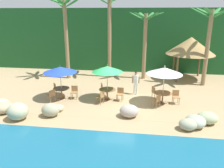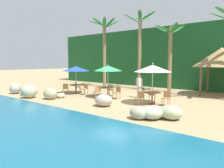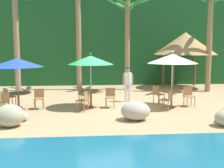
{
  "view_description": "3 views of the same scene",
  "coord_description": "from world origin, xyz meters",
  "px_view_note": "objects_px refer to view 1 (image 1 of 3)",
  "views": [
    {
      "loc": [
        1.51,
        -13.65,
        5.58
      ],
      "look_at": [
        -0.35,
        -0.03,
        1.18
      ],
      "focal_mm": 35.9,
      "sensor_mm": 36.0,
      "label": 1
    },
    {
      "loc": [
        8.35,
        -11.02,
        2.53
      ],
      "look_at": [
        -0.07,
        -0.13,
        1.05
      ],
      "focal_mm": 32.4,
      "sensor_mm": 36.0,
      "label": 2
    },
    {
      "loc": [
        -0.82,
        -12.43,
        2.65
      ],
      "look_at": [
        0.25,
        0.15,
        1.05
      ],
      "focal_mm": 46.18,
      "sensor_mm": 36.0,
      "label": 3
    }
  ],
  "objects_px": {
    "chair_blue_left": "(51,95)",
    "palm_tree_second": "(110,25)",
    "umbrella_blue": "(60,70)",
    "dining_table_green": "(107,91)",
    "chair_blue_inland": "(56,88)",
    "chair_white_inland": "(155,92)",
    "chair_white_left": "(157,100)",
    "palm_tree_fourth": "(209,34)",
    "chair_green_left": "(101,96)",
    "umbrella_green": "(107,69)",
    "waiter_in_white": "(136,81)",
    "dining_table_white": "(163,95)",
    "chair_green_inland": "(103,88)",
    "palm_tree_third": "(145,35)",
    "chair_blue_seaward": "(74,91)",
    "palapa_hut": "(191,46)",
    "umbrella_white": "(165,71)",
    "dining_table_blue": "(61,90)",
    "chair_white_seaward": "(176,96)",
    "chair_green_seaward": "(120,93)",
    "palm_tree_nearest": "(66,25)"
  },
  "relations": [
    {
      "from": "chair_green_inland",
      "to": "chair_white_left",
      "type": "xyz_separation_m",
      "value": [
        3.6,
        -1.71,
        0.0
      ]
    },
    {
      "from": "chair_white_left",
      "to": "palm_tree_second",
      "type": "distance_m",
      "value": 8.62
    },
    {
      "from": "umbrella_green",
      "to": "dining_table_white",
      "type": "xyz_separation_m",
      "value": [
        3.59,
        -0.2,
        -1.5
      ]
    },
    {
      "from": "dining_table_green",
      "to": "umbrella_white",
      "type": "distance_m",
      "value": 3.92
    },
    {
      "from": "chair_white_seaward",
      "to": "palm_tree_third",
      "type": "relative_size",
      "value": 0.15
    },
    {
      "from": "umbrella_green",
      "to": "chair_green_seaward",
      "type": "bearing_deg",
      "value": -1.29
    },
    {
      "from": "dining_table_green",
      "to": "chair_white_left",
      "type": "bearing_deg",
      "value": -16.71
    },
    {
      "from": "chair_white_left",
      "to": "palm_tree_second",
      "type": "bearing_deg",
      "value": 120.41
    },
    {
      "from": "chair_white_seaward",
      "to": "dining_table_blue",
      "type": "bearing_deg",
      "value": -178.64
    },
    {
      "from": "umbrella_blue",
      "to": "dining_table_green",
      "type": "bearing_deg",
      "value": 4.12
    },
    {
      "from": "chair_blue_left",
      "to": "palm_tree_second",
      "type": "height_order",
      "value": "palm_tree_second"
    },
    {
      "from": "dining_table_blue",
      "to": "umbrella_green",
      "type": "xyz_separation_m",
      "value": [
        3.09,
        0.22,
        1.5
      ]
    },
    {
      "from": "chair_white_inland",
      "to": "waiter_in_white",
      "type": "distance_m",
      "value": 1.58
    },
    {
      "from": "chair_white_left",
      "to": "palm_tree_fourth",
      "type": "relative_size",
      "value": 0.14
    },
    {
      "from": "chair_blue_inland",
      "to": "palm_tree_third",
      "type": "bearing_deg",
      "value": 40.04
    },
    {
      "from": "dining_table_white",
      "to": "palm_tree_third",
      "type": "distance_m",
      "value": 6.62
    },
    {
      "from": "chair_green_left",
      "to": "chair_white_left",
      "type": "height_order",
      "value": "same"
    },
    {
      "from": "palm_tree_nearest",
      "to": "palapa_hut",
      "type": "relative_size",
      "value": 1.67
    },
    {
      "from": "chair_white_inland",
      "to": "palm_tree_second",
      "type": "distance_m",
      "value": 7.52
    },
    {
      "from": "chair_blue_inland",
      "to": "dining_table_green",
      "type": "bearing_deg",
      "value": -6.02
    },
    {
      "from": "chair_green_left",
      "to": "palm_tree_fourth",
      "type": "bearing_deg",
      "value": 33.78
    },
    {
      "from": "chair_green_inland",
      "to": "palapa_hut",
      "type": "bearing_deg",
      "value": 37.4
    },
    {
      "from": "umbrella_green",
      "to": "chair_white_inland",
      "type": "distance_m",
      "value": 3.55
    },
    {
      "from": "palapa_hut",
      "to": "chair_white_inland",
      "type": "bearing_deg",
      "value": -120.25
    },
    {
      "from": "chair_white_inland",
      "to": "palm_tree_second",
      "type": "relative_size",
      "value": 0.12
    },
    {
      "from": "chair_green_inland",
      "to": "palm_tree_third",
      "type": "distance_m",
      "value": 6.38
    },
    {
      "from": "chair_white_inland",
      "to": "waiter_in_white",
      "type": "bearing_deg",
      "value": 150.06
    },
    {
      "from": "chair_blue_seaward",
      "to": "dining_table_white",
      "type": "height_order",
      "value": "chair_blue_seaward"
    },
    {
      "from": "dining_table_blue",
      "to": "chair_green_left",
      "type": "bearing_deg",
      "value": -11.71
    },
    {
      "from": "chair_blue_left",
      "to": "dining_table_white",
      "type": "height_order",
      "value": "chair_blue_left"
    },
    {
      "from": "palapa_hut",
      "to": "chair_green_seaward",
      "type": "bearing_deg",
      "value": -132.59
    },
    {
      "from": "umbrella_green",
      "to": "chair_white_left",
      "type": "relative_size",
      "value": 2.78
    },
    {
      "from": "chair_blue_left",
      "to": "dining_table_green",
      "type": "relative_size",
      "value": 0.79
    },
    {
      "from": "umbrella_blue",
      "to": "chair_white_seaward",
      "type": "relative_size",
      "value": 2.68
    },
    {
      "from": "palapa_hut",
      "to": "chair_blue_seaward",
      "type": "bearing_deg",
      "value": -145.25
    },
    {
      "from": "chair_blue_left",
      "to": "waiter_in_white",
      "type": "bearing_deg",
      "value": 22.83
    },
    {
      "from": "dining_table_green",
      "to": "palm_tree_second",
      "type": "xyz_separation_m",
      "value": [
        -0.67,
        5.62,
        3.92
      ]
    },
    {
      "from": "chair_white_seaward",
      "to": "chair_blue_left",
      "type": "bearing_deg",
      "value": -173.32
    },
    {
      "from": "chair_white_left",
      "to": "palm_tree_fourth",
      "type": "xyz_separation_m",
      "value": [
        3.93,
        5.12,
        3.56
      ]
    },
    {
      "from": "chair_white_left",
      "to": "waiter_in_white",
      "type": "relative_size",
      "value": 0.51
    },
    {
      "from": "chair_blue_inland",
      "to": "chair_blue_seaward",
      "type": "bearing_deg",
      "value": -17.36
    },
    {
      "from": "chair_blue_seaward",
      "to": "palapa_hut",
      "type": "height_order",
      "value": "palapa_hut"
    },
    {
      "from": "umbrella_green",
      "to": "chair_white_inland",
      "type": "bearing_deg",
      "value": 9.38
    },
    {
      "from": "chair_blue_inland",
      "to": "chair_white_inland",
      "type": "bearing_deg",
      "value": 1.08
    },
    {
      "from": "chair_green_left",
      "to": "chair_white_inland",
      "type": "relative_size",
      "value": 1.0
    },
    {
      "from": "chair_blue_inland",
      "to": "palapa_hut",
      "type": "bearing_deg",
      "value": 28.72
    },
    {
      "from": "chair_blue_inland",
      "to": "chair_white_seaward",
      "type": "height_order",
      "value": "same"
    },
    {
      "from": "umbrella_white",
      "to": "chair_green_seaward",
      "type": "bearing_deg",
      "value": 176.19
    },
    {
      "from": "chair_white_left",
      "to": "chair_green_left",
      "type": "bearing_deg",
      "value": 177.43
    },
    {
      "from": "dining_table_white",
      "to": "chair_white_left",
      "type": "distance_m",
      "value": 0.86
    }
  ]
}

